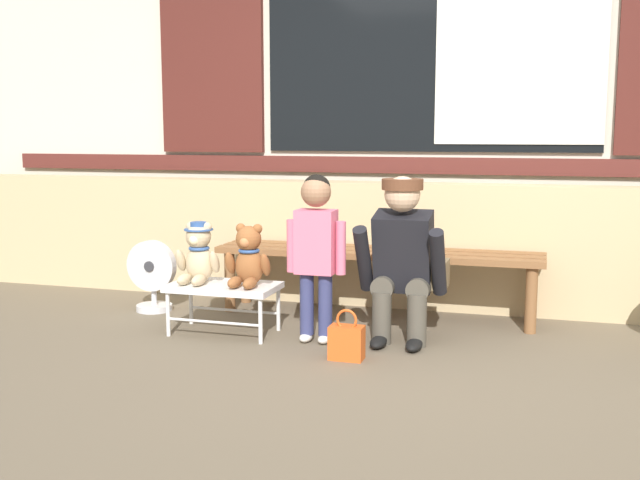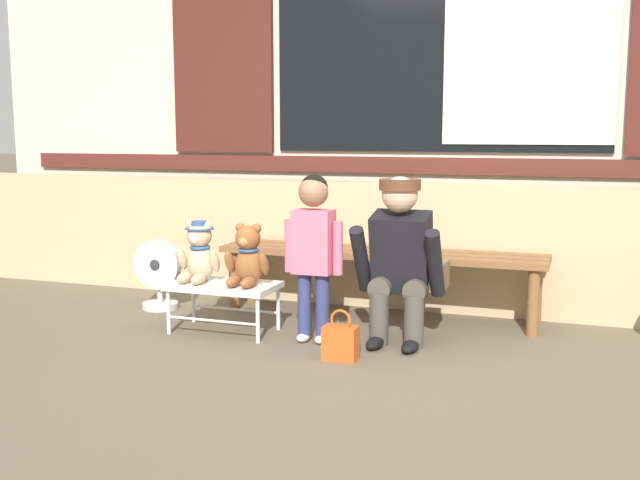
{
  "view_description": "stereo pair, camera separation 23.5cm",
  "coord_description": "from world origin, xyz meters",
  "px_view_note": "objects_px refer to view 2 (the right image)",
  "views": [
    {
      "loc": [
        0.81,
        -3.6,
        1.19
      ],
      "look_at": [
        -0.45,
        0.64,
        0.55
      ],
      "focal_mm": 41.93,
      "sensor_mm": 36.0,
      "label": 1
    },
    {
      "loc": [
        1.03,
        -3.53,
        1.19
      ],
      "look_at": [
        -0.45,
        0.64,
        0.55
      ],
      "focal_mm": 41.93,
      "sensor_mm": 36.0,
      "label": 2
    }
  ],
  "objects_px": {
    "teddy_bear_with_hat": "(199,253)",
    "small_display_bench": "(223,288)",
    "floor_fan": "(158,274)",
    "handbag_on_ground": "(340,342)",
    "teddy_bear_plain": "(248,257)",
    "wooden_bench_long": "(380,260)",
    "child_standing": "(313,239)",
    "adult_crouching": "(402,259)"
  },
  "relations": [
    {
      "from": "teddy_bear_with_hat",
      "to": "small_display_bench",
      "type": "bearing_deg",
      "value": -0.77
    },
    {
      "from": "small_display_bench",
      "to": "floor_fan",
      "type": "bearing_deg",
      "value": 150.88
    },
    {
      "from": "handbag_on_ground",
      "to": "small_display_bench",
      "type": "bearing_deg",
      "value": 160.61
    },
    {
      "from": "handbag_on_ground",
      "to": "floor_fan",
      "type": "xyz_separation_m",
      "value": [
        -1.52,
        0.67,
        0.14
      ]
    },
    {
      "from": "floor_fan",
      "to": "teddy_bear_plain",
      "type": "bearing_deg",
      "value": -24.23
    },
    {
      "from": "wooden_bench_long",
      "to": "floor_fan",
      "type": "xyz_separation_m",
      "value": [
        -1.47,
        -0.29,
        -0.13
      ]
    },
    {
      "from": "child_standing",
      "to": "adult_crouching",
      "type": "height_order",
      "value": "child_standing"
    },
    {
      "from": "adult_crouching",
      "to": "floor_fan",
      "type": "distance_m",
      "value": 1.78
    },
    {
      "from": "wooden_bench_long",
      "to": "adult_crouching",
      "type": "relative_size",
      "value": 2.21
    },
    {
      "from": "teddy_bear_with_hat",
      "to": "child_standing",
      "type": "relative_size",
      "value": 0.38
    },
    {
      "from": "floor_fan",
      "to": "teddy_bear_with_hat",
      "type": "bearing_deg",
      "value": -35.85
    },
    {
      "from": "small_display_bench",
      "to": "floor_fan",
      "type": "height_order",
      "value": "floor_fan"
    },
    {
      "from": "teddy_bear_with_hat",
      "to": "floor_fan",
      "type": "relative_size",
      "value": 0.76
    },
    {
      "from": "teddy_bear_plain",
      "to": "adult_crouching",
      "type": "xyz_separation_m",
      "value": [
        0.9,
        0.14,
        0.02
      ]
    },
    {
      "from": "small_display_bench",
      "to": "handbag_on_ground",
      "type": "distance_m",
      "value": 0.9
    },
    {
      "from": "small_display_bench",
      "to": "adult_crouching",
      "type": "bearing_deg",
      "value": 7.37
    },
    {
      "from": "teddy_bear_plain",
      "to": "handbag_on_ground",
      "type": "distance_m",
      "value": 0.82
    },
    {
      "from": "handbag_on_ground",
      "to": "floor_fan",
      "type": "bearing_deg",
      "value": 156.02
    },
    {
      "from": "small_display_bench",
      "to": "teddy_bear_plain",
      "type": "relative_size",
      "value": 1.76
    },
    {
      "from": "teddy_bear_plain",
      "to": "floor_fan",
      "type": "relative_size",
      "value": 0.76
    },
    {
      "from": "wooden_bench_long",
      "to": "handbag_on_ground",
      "type": "height_order",
      "value": "wooden_bench_long"
    },
    {
      "from": "child_standing",
      "to": "handbag_on_ground",
      "type": "bearing_deg",
      "value": -47.66
    },
    {
      "from": "wooden_bench_long",
      "to": "adult_crouching",
      "type": "height_order",
      "value": "adult_crouching"
    },
    {
      "from": "adult_crouching",
      "to": "child_standing",
      "type": "bearing_deg",
      "value": -162.27
    },
    {
      "from": "handbag_on_ground",
      "to": "child_standing",
      "type": "bearing_deg",
      "value": 132.34
    },
    {
      "from": "floor_fan",
      "to": "wooden_bench_long",
      "type": "bearing_deg",
      "value": 11.01
    },
    {
      "from": "adult_crouching",
      "to": "handbag_on_ground",
      "type": "bearing_deg",
      "value": -117.66
    },
    {
      "from": "small_display_bench",
      "to": "adult_crouching",
      "type": "height_order",
      "value": "adult_crouching"
    },
    {
      "from": "child_standing",
      "to": "floor_fan",
      "type": "bearing_deg",
      "value": 162.53
    },
    {
      "from": "teddy_bear_plain",
      "to": "child_standing",
      "type": "distance_m",
      "value": 0.44
    },
    {
      "from": "child_standing",
      "to": "small_display_bench",
      "type": "bearing_deg",
      "value": 178.42
    },
    {
      "from": "teddy_bear_with_hat",
      "to": "child_standing",
      "type": "height_order",
      "value": "child_standing"
    },
    {
      "from": "small_display_bench",
      "to": "handbag_on_ground",
      "type": "height_order",
      "value": "small_display_bench"
    },
    {
      "from": "small_display_bench",
      "to": "teddy_bear_plain",
      "type": "bearing_deg",
      "value": 0.51
    },
    {
      "from": "wooden_bench_long",
      "to": "child_standing",
      "type": "xyz_separation_m",
      "value": [
        -0.2,
        -0.68,
        0.22
      ]
    },
    {
      "from": "wooden_bench_long",
      "to": "teddy_bear_with_hat",
      "type": "relative_size",
      "value": 5.78
    },
    {
      "from": "handbag_on_ground",
      "to": "wooden_bench_long",
      "type": "bearing_deg",
      "value": 92.94
    },
    {
      "from": "small_display_bench",
      "to": "teddy_bear_with_hat",
      "type": "bearing_deg",
      "value": 179.23
    },
    {
      "from": "adult_crouching",
      "to": "handbag_on_ground",
      "type": "distance_m",
      "value": 0.62
    },
    {
      "from": "teddy_bear_with_hat",
      "to": "adult_crouching",
      "type": "distance_m",
      "value": 1.22
    },
    {
      "from": "wooden_bench_long",
      "to": "teddy_bear_with_hat",
      "type": "height_order",
      "value": "teddy_bear_with_hat"
    },
    {
      "from": "small_display_bench",
      "to": "floor_fan",
      "type": "xyz_separation_m",
      "value": [
        -0.69,
        0.38,
        -0.03
      ]
    }
  ]
}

